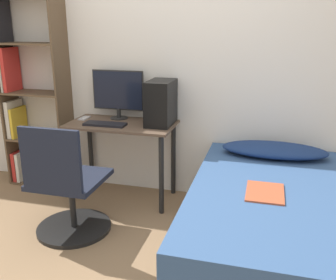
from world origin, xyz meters
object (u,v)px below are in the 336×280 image
object	(u,v)px
office_chair	(67,194)
monitor	(118,92)
bookshelf	(28,97)
pc_tower	(161,103)
bed	(270,225)
keyboard	(105,124)

from	to	relation	value
office_chair	monitor	world-z (taller)	monitor
bookshelf	office_chair	world-z (taller)	bookshelf
office_chair	pc_tower	distance (m)	1.11
bookshelf	monitor	xyz separation A→B (m)	(0.94, 0.05, 0.09)
bed	monitor	xyz separation A→B (m)	(-1.44, 0.83, 0.72)
monitor	pc_tower	xyz separation A→B (m)	(0.44, -0.10, -0.05)
office_chair	monitor	xyz separation A→B (m)	(0.08, 0.88, 0.64)
monitor	pc_tower	size ratio (longest dim) A/B	1.27
monitor	office_chair	bearing A→B (deg)	-95.48
bookshelf	bed	distance (m)	2.58
keyboard	office_chair	bearing A→B (deg)	-95.50
bed	keyboard	xyz separation A→B (m)	(-1.46, 0.56, 0.48)
bookshelf	office_chair	bearing A→B (deg)	-44.18
office_chair	keyboard	xyz separation A→B (m)	(0.06, 0.62, 0.40)
bookshelf	keyboard	xyz separation A→B (m)	(0.92, -0.22, -0.15)
bookshelf	monitor	world-z (taller)	bookshelf
bed	pc_tower	xyz separation A→B (m)	(-0.99, 0.73, 0.66)
keyboard	pc_tower	size ratio (longest dim) A/B	0.96
bookshelf	office_chair	distance (m)	1.32
monitor	keyboard	xyz separation A→B (m)	(-0.03, -0.27, -0.24)
keyboard	bookshelf	bearing A→B (deg)	166.58
bookshelf	keyboard	bearing A→B (deg)	-13.42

